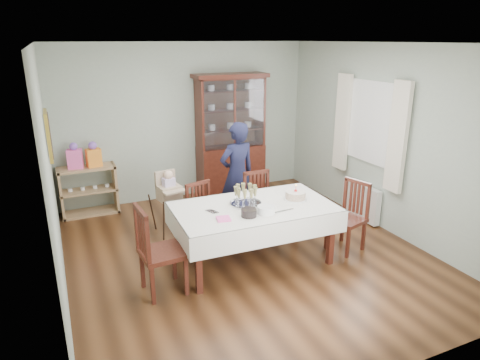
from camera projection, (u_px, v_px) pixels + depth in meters
floor at (245, 253)px, 5.77m from camera, size 5.00×5.00×0.00m
room_shell at (229, 121)px, 5.69m from camera, size 5.00×5.00×5.00m
dining_table at (253, 233)px, 5.45m from camera, size 2.03×1.21×0.76m
china_cabinet at (231, 134)px, 7.66m from camera, size 1.30×0.48×2.18m
sideboard at (89, 190)px, 6.94m from camera, size 0.90×0.38×0.80m
picture_frame at (48, 136)px, 5.08m from camera, size 0.04×0.48×0.58m
window at (372, 122)px, 6.40m from camera, size 0.04×1.02×1.22m
curtain_left at (398, 138)px, 5.87m from camera, size 0.07×0.30×1.55m
curtain_right at (342, 122)px, 6.95m from camera, size 0.07×0.30×1.55m
radiator at (361, 201)px, 6.77m from camera, size 0.10×0.80×0.55m
chair_far_left at (206, 229)px, 5.85m from camera, size 0.49×0.49×0.90m
chair_far_right at (261, 218)px, 6.18m from camera, size 0.43×0.43×0.94m
chair_end_left at (162, 267)px, 4.79m from camera, size 0.50×0.50×1.05m
chair_end_right at (346, 230)px, 5.79m from camera, size 0.53×0.53×0.95m
woman at (237, 174)px, 6.45m from camera, size 0.63×0.46×1.60m
high_chair at (170, 208)px, 6.32m from camera, size 0.49×0.49×0.95m
champagne_tray at (246, 198)px, 5.36m from camera, size 0.40×0.40×0.24m
birthday_cake at (296, 196)px, 5.53m from camera, size 0.30×0.30×0.21m
plate_stack_dark at (249, 213)px, 5.01m from camera, size 0.19×0.19×0.09m
plate_stack_white at (266, 210)px, 5.09m from camera, size 0.25×0.25×0.09m
napkin_stack at (223, 219)px, 4.93m from camera, size 0.18×0.18×0.02m
cutlery at (209, 212)px, 5.14m from camera, size 0.15×0.18×0.01m
cake_knife at (284, 211)px, 5.17m from camera, size 0.28×0.05×0.01m
gift_bag_pink at (75, 157)px, 6.68m from camera, size 0.25×0.18×0.42m
gift_bag_orange at (94, 155)px, 6.79m from camera, size 0.24×0.19×0.41m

